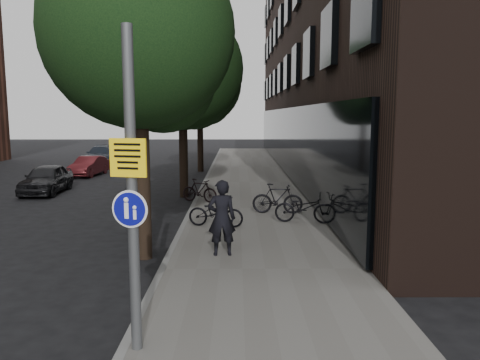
{
  "coord_description": "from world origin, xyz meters",
  "views": [
    {
      "loc": [
        -0.36,
        -6.46,
        3.44
      ],
      "look_at": [
        -0.3,
        3.84,
        2.0
      ],
      "focal_mm": 35.0,
      "sensor_mm": 36.0,
      "label": 1
    }
  ],
  "objects_px": {
    "signpost": "(132,192)",
    "parked_bike_facade_near": "(304,208)",
    "pedestrian": "(222,218)",
    "parked_car_near": "(46,179)"
  },
  "relations": [
    {
      "from": "signpost",
      "to": "parked_bike_facade_near",
      "type": "relative_size",
      "value": 2.49
    },
    {
      "from": "pedestrian",
      "to": "parked_car_near",
      "type": "height_order",
      "value": "pedestrian"
    },
    {
      "from": "parked_bike_facade_near",
      "to": "parked_car_near",
      "type": "xyz_separation_m",
      "value": [
        -10.5,
        6.32,
        0.04
      ]
    },
    {
      "from": "parked_car_near",
      "to": "signpost",
      "type": "bearing_deg",
      "value": -66.2
    },
    {
      "from": "signpost",
      "to": "parked_bike_facade_near",
      "type": "height_order",
      "value": "signpost"
    },
    {
      "from": "parked_car_near",
      "to": "parked_bike_facade_near",
      "type": "bearing_deg",
      "value": -33.5
    },
    {
      "from": "parked_bike_facade_near",
      "to": "parked_car_near",
      "type": "bearing_deg",
      "value": 68.99
    },
    {
      "from": "parked_bike_facade_near",
      "to": "signpost",
      "type": "bearing_deg",
      "value": 165.98
    },
    {
      "from": "signpost",
      "to": "pedestrian",
      "type": "height_order",
      "value": "signpost"
    },
    {
      "from": "pedestrian",
      "to": "parked_bike_facade_near",
      "type": "bearing_deg",
      "value": -133.3
    }
  ]
}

